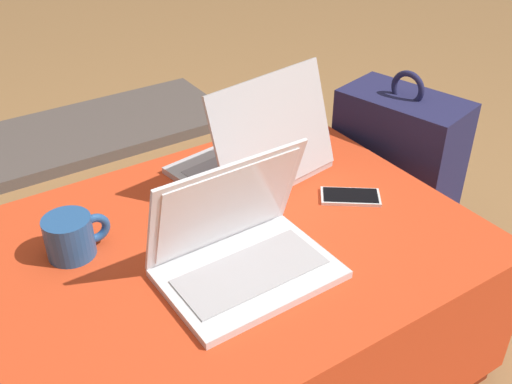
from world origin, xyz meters
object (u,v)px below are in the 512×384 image
(laptop_far, at_px, (256,155))
(coffee_mug, at_px, (71,236))
(cell_phone, at_px, (350,196))
(laptop_near, at_px, (241,250))
(backpack, at_px, (397,177))

(laptop_far, height_order, coffee_mug, laptop_far)
(laptop_far, relative_size, cell_phone, 2.50)
(laptop_near, bearing_deg, backpack, 18.96)
(backpack, bearing_deg, coffee_mug, 77.17)
(laptop_near, height_order, coffee_mug, laptop_near)
(laptop_near, relative_size, backpack, 0.58)
(laptop_near, distance_m, backpack, 0.76)
(cell_phone, relative_size, coffee_mug, 1.12)
(laptop_far, xyz_separation_m, cell_phone, (0.12, -0.21, -0.05))
(coffee_mug, bearing_deg, laptop_far, 6.60)
(cell_phone, distance_m, coffee_mug, 0.62)
(backpack, bearing_deg, laptop_near, 95.76)
(backpack, bearing_deg, laptop_far, 71.84)
(laptop_near, relative_size, laptop_far, 0.88)
(laptop_far, xyz_separation_m, coffee_mug, (-0.48, -0.06, -0.01))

